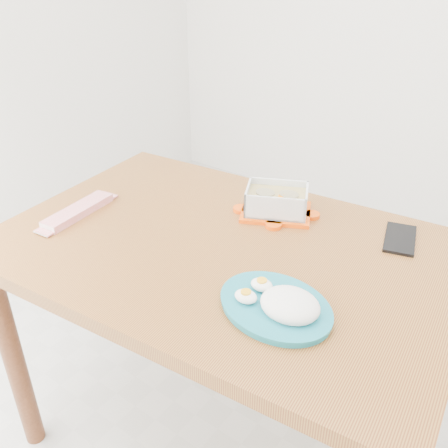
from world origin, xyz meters
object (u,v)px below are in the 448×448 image
Objects in this scene: rice_plate at (280,303)px; smartphone at (400,239)px; food_container at (277,201)px; dining_table at (224,276)px; orange_fruit at (283,205)px.

rice_plate is 1.97× the size of smartphone.
dining_table is at bearing -122.37° from food_container.
food_container is at bearing 176.19° from smartphone.
smartphone is (0.36, 0.29, 0.11)m from dining_table.
smartphone reaches higher than dining_table.
orange_fruit reaches higher than smartphone.
rice_plate is (0.25, -0.15, 0.12)m from dining_table.
food_container is 3.54× the size of orange_fruit.
orange_fruit is (0.05, 0.22, 0.13)m from dining_table.
smartphone is (0.11, 0.44, -0.02)m from rice_plate.
food_container reaches higher than dining_table.
orange_fruit is at bearing -23.02° from food_container.
rice_plate reaches higher than dining_table.
rice_plate is at bearing -119.22° from smartphone.
rice_plate is at bearing -83.93° from food_container.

